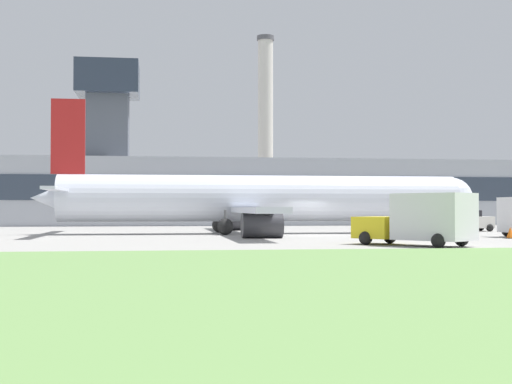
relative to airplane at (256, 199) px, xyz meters
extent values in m
plane|color=#999691|center=(3.56, -3.16, -2.53)|extent=(400.00, 400.00, 0.00)
cube|color=#9EA3AD|center=(3.56, 29.83, 1.12)|extent=(88.89, 13.62, 7.31)
cube|color=#2D3847|center=(3.56, 22.97, 1.49)|extent=(87.11, 0.16, 2.63)
cube|color=#4C515B|center=(-12.77, 29.83, 4.76)|extent=(4.61, 4.61, 14.59)
cube|color=#283342|center=(-12.77, 29.83, 13.90)|extent=(6.91, 6.91, 3.69)
cylinder|color=beige|center=(10.48, 63.85, 12.30)|extent=(2.49, 2.49, 29.65)
cylinder|color=#4C4C51|center=(10.48, 63.85, 27.50)|extent=(2.86, 2.86, 0.75)
cylinder|color=silver|center=(0.44, 0.00, 0.08)|extent=(29.41, 3.40, 3.40)
sphere|color=silver|center=(15.15, 0.00, 0.08)|extent=(3.23, 3.23, 3.23)
cone|color=silver|center=(-14.26, 0.00, 0.08)|extent=(3.74, 3.23, 3.23)
cube|color=#B21E1E|center=(-13.55, 0.00, 4.47)|extent=(2.38, 0.24, 5.38)
cube|color=silver|center=(-13.73, -4.16, 0.59)|extent=(0.89, 8.31, 0.20)
cube|color=silver|center=(-13.73, 4.16, 0.59)|extent=(0.89, 8.31, 0.20)
cube|color=silver|center=(-1.03, -7.61, -0.77)|extent=(1.98, 13.85, 0.36)
cube|color=silver|center=(-1.03, 7.61, -0.77)|extent=(1.98, 13.85, 0.36)
cylinder|color=#333338|center=(-0.73, -7.93, -1.73)|extent=(2.54, 1.60, 1.60)
cylinder|color=#333338|center=(-0.73, 7.93, -1.73)|extent=(2.54, 1.60, 1.60)
cylinder|color=#59595B|center=(10.00, 0.00, -1.36)|extent=(0.20, 0.20, 1.18)
sphere|color=black|center=(10.00, 0.00, -1.95)|extent=(1.16, 1.16, 1.16)
cylinder|color=#59595B|center=(-2.50, -2.30, -1.36)|extent=(0.20, 0.20, 1.18)
sphere|color=black|center=(-2.50, -2.30, -1.95)|extent=(1.16, 1.16, 1.16)
cylinder|color=#59595B|center=(-2.50, 2.30, -1.36)|extent=(0.20, 0.20, 1.18)
sphere|color=black|center=(-2.50, 2.30, -1.95)|extent=(1.16, 1.16, 1.16)
cube|color=white|center=(18.21, 2.95, -1.79)|extent=(3.22, 1.73, 0.93)
cube|color=black|center=(18.21, 2.95, -1.07)|extent=(1.15, 1.17, 0.50)
sphere|color=black|center=(19.34, 2.22, -2.23)|extent=(0.60, 0.60, 0.60)
sphere|color=black|center=(19.29, 3.76, -2.23)|extent=(0.60, 0.60, 0.60)
sphere|color=black|center=(17.13, 2.14, -2.23)|extent=(0.60, 0.60, 0.60)
sphere|color=black|center=(17.08, 3.67, -2.23)|extent=(0.60, 0.60, 0.60)
cube|color=yellow|center=(4.29, -16.18, -1.66)|extent=(3.10, 3.06, 1.12)
cube|color=silver|center=(6.19, -18.67, -1.07)|extent=(4.00, 4.24, 2.29)
sphere|color=black|center=(5.06, -15.40, -2.18)|extent=(0.70, 0.70, 0.70)
sphere|color=black|center=(3.33, -16.72, -2.18)|extent=(0.70, 0.70, 0.70)
sphere|color=black|center=(7.60, -18.73, -2.18)|extent=(0.70, 0.70, 0.70)
sphere|color=black|center=(5.86, -20.05, -2.18)|extent=(0.70, 0.70, 0.70)
sphere|color=black|center=(15.70, -7.67, -2.18)|extent=(0.70, 0.70, 0.70)
cube|color=black|center=(10.80, -10.91, -2.52)|extent=(0.55, 0.55, 0.03)
cone|color=orange|center=(10.80, -10.91, -2.28)|extent=(0.39, 0.39, 0.50)
cube|color=black|center=(14.48, -10.43, -2.52)|extent=(0.67, 0.67, 0.03)
cone|color=orange|center=(14.48, -10.43, -2.17)|extent=(0.48, 0.48, 0.72)
camera|label=1|loc=(-7.26, -52.03, -0.66)|focal=50.00mm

